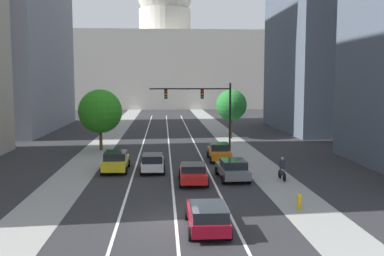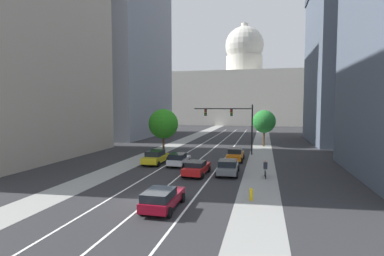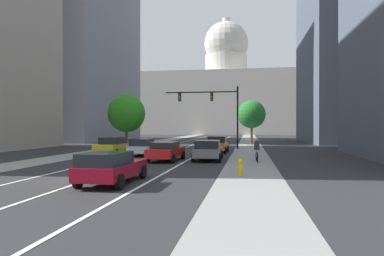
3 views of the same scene
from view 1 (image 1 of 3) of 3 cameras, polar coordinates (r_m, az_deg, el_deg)
name	(u,v)px [view 1 (image 1 of 3)]	position (r m, az deg, el deg)	size (l,w,h in m)	color
ground_plane	(168,132)	(63.16, -3.12, -0.56)	(400.00, 400.00, 0.00)	#2B2B2D
sidewalk_left	(109,137)	(58.62, -10.55, -1.18)	(3.23, 130.00, 0.01)	gray
sidewalk_right	(226,136)	(58.78, 4.40, -1.07)	(3.23, 130.00, 0.01)	gray
lane_stripe_left	(141,149)	(48.35, -6.51, -2.65)	(0.16, 90.00, 0.01)	white
lane_stripe_center	(169,148)	(48.29, -2.93, -2.63)	(0.16, 90.00, 0.01)	white
lane_stripe_right	(197,148)	(48.43, 0.63, -2.59)	(0.16, 90.00, 0.01)	white
office_tower_far_right	(332,27)	(69.32, 17.51, 12.19)	(15.27, 22.61, 29.95)	#4C5666
capitol_building	(165,61)	(124.02, -3.45, 8.60)	(53.42, 24.89, 39.12)	beige
car_yellow	(116,161)	(36.85, -9.74, -4.17)	(2.11, 4.73, 1.58)	yellow
car_crimson	(207,216)	(22.19, 1.98, -11.16)	(2.04, 4.61, 1.45)	maroon
car_gray	(233,169)	(33.41, 5.23, -5.25)	(2.22, 4.63, 1.52)	slate
car_orange	(219,152)	(41.10, 3.52, -3.04)	(2.06, 4.45, 1.60)	orange
car_red	(193,172)	(32.21, 0.15, -5.72)	(2.20, 4.71, 1.42)	red
car_white	(153,162)	(36.13, -5.07, -4.39)	(1.98, 4.28, 1.49)	silver
traffic_signal_mast	(205,103)	(46.06, 1.70, 3.27)	(8.43, 0.39, 7.10)	black
fire_hydrant	(299,201)	(26.53, 13.56, -9.11)	(0.26, 0.35, 0.91)	yellow
cyclist	(282,169)	(33.64, 11.50, -5.15)	(0.38, 1.70, 1.72)	black
street_tree_near_right	(231,105)	(56.35, 5.06, 2.94)	(3.90, 3.90, 6.21)	#51381E
street_tree_mid_left	(100,111)	(47.49, -11.67, 2.11)	(4.58, 4.58, 6.43)	#51381E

